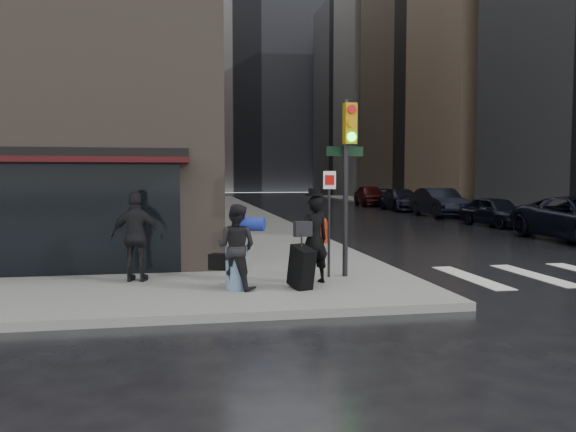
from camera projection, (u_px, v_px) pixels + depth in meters
The scene contains 15 objects.
ground at pixel (333, 292), 11.20m from camera, with size 140.00×140.00×0.00m, color black.
sidewalk_left at pixel (230, 210), 37.71m from camera, with size 4.00×50.00×0.15m, color slate.
sidewalk_right at pixel (419, 208), 40.09m from camera, with size 3.00×50.00×0.15m, color slate.
bldg_left_far at pixel (102, 90), 68.87m from camera, with size 22.00×20.00×26.00m, color brown.
bldg_right_far at pixel (414, 97), 71.87m from camera, with size 22.00×20.00×25.00m, color slate.
bldg_distant at pixel (243, 89), 87.73m from camera, with size 40.00×12.00×32.00m, color slate.
man_overcoat at pixel (311, 244), 11.16m from camera, with size 0.99×1.23×1.95m.
man_jeans at pixel (236, 247), 10.64m from camera, with size 1.09×1.03×1.63m.
man_greycoat at pixel (137, 237), 11.48m from camera, with size 1.15×0.67×1.84m.
traffic_light at pixel (346, 163), 11.88m from camera, with size 0.94×0.48×3.78m.
fire_hydrant at pixel (323, 232), 18.26m from camera, with size 0.47×0.36×0.82m.
parked_car_1 at pixel (496, 211), 25.90m from camera, with size 1.65×4.09×1.39m, color black.
parked_car_2 at pixel (439, 203), 32.09m from camera, with size 1.75×5.01×1.65m, color black.
parked_car_3 at pixel (401, 200), 38.31m from camera, with size 2.08×5.11×1.48m, color black.
parked_car_4 at pixel (370, 195), 44.45m from camera, with size 1.97×4.89×1.67m, color #3A0B0D.
Camera 1 is at (-2.84, -10.74, 2.29)m, focal length 35.00 mm.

